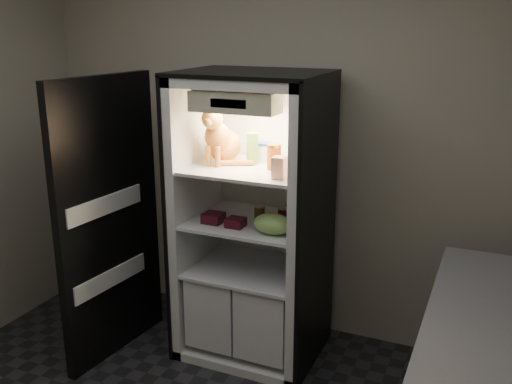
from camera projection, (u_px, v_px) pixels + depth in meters
room_shell at (115, 160)px, 2.29m from camera, size 3.60×3.60×3.60m
refrigerator at (255, 238)px, 3.74m from camera, size 0.90×0.72×1.88m
fridge_door at (109, 222)px, 3.68m from camera, size 0.15×0.87×1.85m
tabby_cat at (221, 140)px, 3.60m from camera, size 0.33×0.38×0.40m
parmesan_shaker at (252, 148)px, 3.58m from camera, size 0.08×0.08×0.20m
mayo_tub at (263, 152)px, 3.67m from camera, size 0.09×0.09×0.12m
salsa_jar at (274, 157)px, 3.46m from camera, size 0.09×0.09×0.16m
pepper_jar at (300, 153)px, 3.46m from camera, size 0.12×0.12×0.20m
cream_carton at (279, 168)px, 3.26m from camera, size 0.07×0.07×0.13m
soda_can_a at (290, 210)px, 3.65m from camera, size 0.06×0.06×0.11m
soda_can_b at (299, 215)px, 3.56m from camera, size 0.06×0.06×0.11m
soda_can_c at (283, 217)px, 3.51m from camera, size 0.06×0.06×0.12m
condiment_jar at (259, 212)px, 3.64m from camera, size 0.07×0.07×0.10m
grape_bag at (273, 224)px, 3.39m from camera, size 0.24×0.18×0.12m
berry_box_left at (213, 218)px, 3.59m from camera, size 0.12×0.12×0.06m
berry_box_right at (236, 222)px, 3.52m from camera, size 0.11×0.11×0.05m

